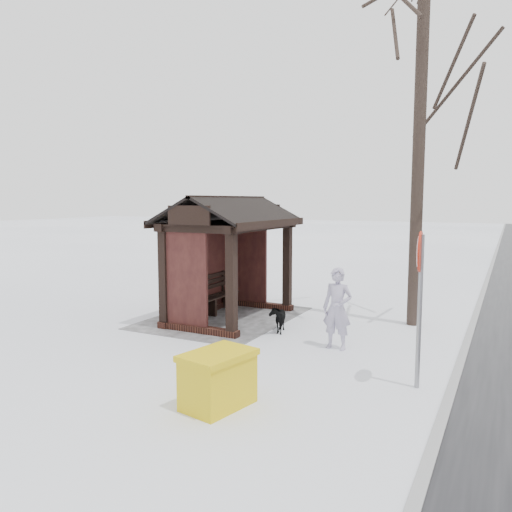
{
  "coord_description": "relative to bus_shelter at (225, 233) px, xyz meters",
  "views": [
    {
      "loc": [
        10.69,
        6.21,
        2.99
      ],
      "look_at": [
        0.15,
        0.8,
        1.66
      ],
      "focal_mm": 35.0,
      "sensor_mm": 36.0,
      "label": 1
    }
  ],
  "objects": [
    {
      "name": "dog",
      "position": [
        0.6,
        1.74,
        -1.85
      ],
      "size": [
        0.82,
        0.58,
        0.63
      ],
      "primitive_type": "imported",
      "rotation": [
        0.0,
        0.0,
        1.92
      ],
      "color": "black",
      "rests_on": "ground"
    },
    {
      "name": "grit_bin",
      "position": [
        4.74,
        2.7,
        -1.75
      ],
      "size": [
        1.18,
        0.92,
        0.81
      ],
      "rotation": [
        0.0,
        0.0,
        -0.2
      ],
      "color": "gold",
      "rests_on": "ground"
    },
    {
      "name": "bus_shelter",
      "position": [
        0.0,
        0.0,
        0.0
      ],
      "size": [
        3.6,
        2.4,
        3.09
      ],
      "color": "#381A14",
      "rests_on": "ground"
    },
    {
      "name": "ground",
      "position": [
        0.0,
        0.16,
        -2.17
      ],
      "size": [
        120.0,
        120.0,
        0.0
      ],
      "primitive_type": "plane",
      "color": "white",
      "rests_on": "ground"
    },
    {
      "name": "tree_near",
      "position": [
        -1.5,
        4.36,
        3.99
      ],
      "size": [
        3.42,
        3.42,
        9.03
      ],
      "color": "black",
      "rests_on": "ground"
    },
    {
      "name": "road_sign",
      "position": [
        2.67,
        5.13,
        -0.37
      ],
      "size": [
        0.64,
        0.11,
        2.51
      ],
      "rotation": [
        0.0,
        0.0,
        0.06
      ],
      "color": "gray",
      "rests_on": "ground"
    },
    {
      "name": "pedestrian",
      "position": [
        1.22,
        3.34,
        -1.34
      ],
      "size": [
        0.43,
        0.62,
        1.65
      ],
      "primitive_type": "imported",
      "rotation": [
        0.0,
        0.0,
        1.52
      ],
      "color": "#A9A1BD",
      "rests_on": "ground"
    },
    {
      "name": "trampled_patch",
      "position": [
        0.0,
        -0.04,
        -2.16
      ],
      "size": [
        4.2,
        3.2,
        0.02
      ],
      "primitive_type": "cube",
      "color": "#98979D",
      "rests_on": "ground"
    },
    {
      "name": "kerb",
      "position": [
        0.0,
        5.66,
        -2.16
      ],
      "size": [
        120.0,
        0.15,
        0.06
      ],
      "primitive_type": "cube",
      "color": "gray",
      "rests_on": "ground"
    }
  ]
}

